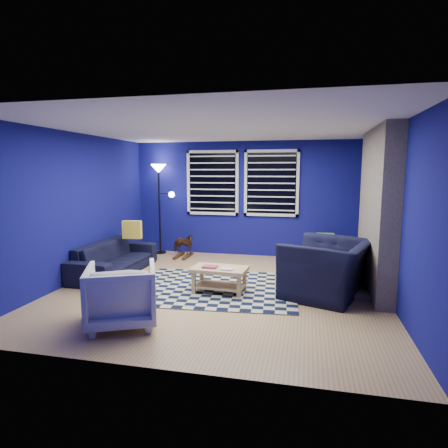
% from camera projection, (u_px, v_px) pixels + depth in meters
% --- Properties ---
extents(floor, '(5.00, 5.00, 0.00)m').
position_uv_depth(floor, '(220.00, 289.00, 5.96)').
color(floor, tan).
rests_on(floor, ground).
extents(ceiling, '(5.00, 5.00, 0.00)m').
position_uv_depth(ceiling, '(220.00, 128.00, 5.60)').
color(ceiling, white).
rests_on(ceiling, wall_back).
extents(wall_back, '(5.00, 0.00, 5.00)m').
position_uv_depth(wall_back, '(246.00, 199.00, 8.20)').
color(wall_back, navy).
rests_on(wall_back, floor).
extents(wall_left, '(0.00, 5.00, 5.00)m').
position_uv_depth(wall_left, '(76.00, 207.00, 6.32)').
color(wall_left, navy).
rests_on(wall_left, floor).
extents(wall_right, '(0.00, 5.00, 5.00)m').
position_uv_depth(wall_right, '(393.00, 215.00, 5.24)').
color(wall_right, navy).
rests_on(wall_right, floor).
extents(fireplace, '(0.65, 2.00, 2.50)m').
position_uv_depth(fireplace, '(376.00, 214.00, 5.76)').
color(fireplace, gray).
rests_on(fireplace, floor).
extents(window_left, '(1.17, 0.06, 1.42)m').
position_uv_depth(window_left, '(212.00, 183.00, 8.27)').
color(window_left, black).
rests_on(window_left, wall_back).
extents(window_right, '(1.17, 0.06, 1.42)m').
position_uv_depth(window_right, '(271.00, 183.00, 7.99)').
color(window_right, black).
rests_on(window_right, wall_back).
extents(tv, '(0.07, 1.00, 0.58)m').
position_uv_depth(tv, '(368.00, 195.00, 7.16)').
color(tv, black).
rests_on(tv, wall_right).
extents(rug, '(2.65, 2.19, 0.02)m').
position_uv_depth(rug, '(216.00, 288.00, 5.99)').
color(rug, black).
rests_on(rug, floor).
extents(sofa, '(2.00, 0.81, 0.58)m').
position_uv_depth(sofa, '(115.00, 258.00, 6.82)').
color(sofa, black).
rests_on(sofa, floor).
extents(armchair_big, '(1.58, 1.48, 0.83)m').
position_uv_depth(armchair_big, '(327.00, 268.00, 5.58)').
color(armchair_big, black).
rests_on(armchair_big, floor).
extents(armchair_bent, '(1.07, 1.08, 0.75)m').
position_uv_depth(armchair_bent, '(122.00, 295.00, 4.53)').
color(armchair_bent, gray).
rests_on(armchair_bent, floor).
extents(rocking_horse, '(0.35, 0.57, 0.45)m').
position_uv_depth(rocking_horse, '(183.00, 244.00, 8.10)').
color(rocking_horse, '#4A2E17').
rests_on(rocking_horse, floor).
extents(coffee_table, '(0.86, 0.53, 0.42)m').
position_uv_depth(coffee_table, '(219.00, 274.00, 5.72)').
color(coffee_table, tan).
rests_on(coffee_table, rug).
extents(cabinet, '(0.67, 0.47, 0.63)m').
position_uv_depth(cabinet, '(325.00, 251.00, 7.44)').
color(cabinet, tan).
rests_on(cabinet, floor).
extents(floor_lamp, '(0.55, 0.34, 2.01)m').
position_uv_depth(floor_lamp, '(160.00, 181.00, 8.31)').
color(floor_lamp, black).
rests_on(floor_lamp, floor).
extents(throw_pillow, '(0.37, 0.14, 0.34)m').
position_uv_depth(throw_pillow, '(132.00, 230.00, 7.12)').
color(throw_pillow, yellow).
rests_on(throw_pillow, sofa).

